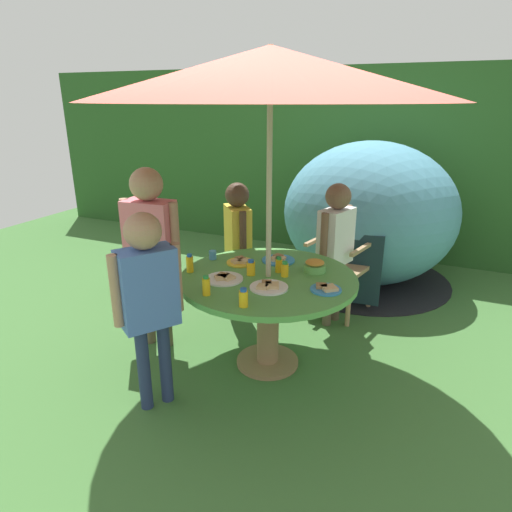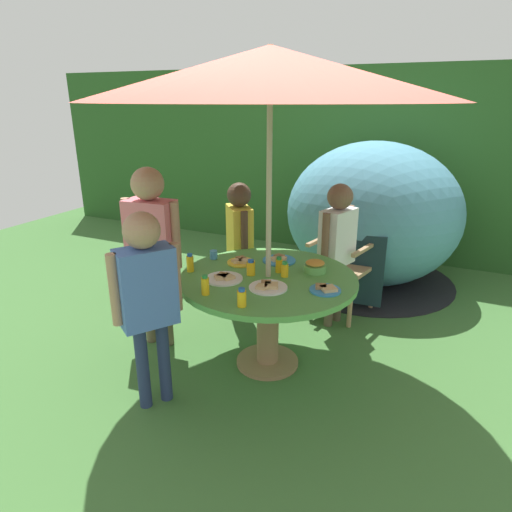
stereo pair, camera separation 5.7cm
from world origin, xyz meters
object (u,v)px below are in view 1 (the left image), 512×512
potted_plant (154,255)px  plate_mid_right (326,289)px  child_in_yellow_shirt (238,233)px  juice_bottle_center_front (285,269)px  dome_tent (369,214)px  plate_near_left (241,262)px  child_in_pink_shirt (151,236)px  juice_bottle_center_back (279,265)px  juice_bottle_far_right (243,298)px  juice_bottle_front_edge (251,268)px  patio_umbrella (270,74)px  juice_bottle_spot_a (206,286)px  plate_mid_left (278,260)px  wooden_chair (345,252)px  cup_near (213,255)px  plate_near_right (224,278)px  juice_bottle_back_edge (190,264)px  snack_bowl (315,266)px  child_in_blue_shirt (148,288)px  plate_far_left (269,287)px  garden_table (268,295)px  child_in_white_shirt (336,237)px

potted_plant → plate_mid_right: bearing=-23.4°
child_in_yellow_shirt → juice_bottle_center_front: bearing=6.9°
dome_tent → plate_near_left: (-0.62, -1.76, -0.02)m
child_in_yellow_shirt → plate_near_left: (0.26, -0.49, -0.06)m
child_in_pink_shirt → juice_bottle_center_back: 0.96m
child_in_yellow_shirt → juice_bottle_far_right: (0.59, -1.13, -0.02)m
plate_near_left → plate_mid_right: 0.74m
plate_near_left → juice_bottle_front_edge: 0.25m
patio_umbrella → juice_bottle_spot_a: patio_umbrella is taller
plate_mid_left → plate_near_left: same height
wooden_chair → juice_bottle_center_back: 1.10m
wooden_chair → child_in_pink_shirt: child_in_pink_shirt is taller
plate_near_left → cup_near: 0.23m
patio_umbrella → juice_bottle_far_right: (0.04, -0.49, -1.23)m
cup_near → plate_mid_right: bearing=-13.3°
dome_tent → plate_near_right: 2.17m
child_in_pink_shirt → cup_near: (0.38, 0.23, -0.16)m
juice_bottle_back_edge → cup_near: 0.30m
juice_bottle_far_right → juice_bottle_spot_a: bearing=169.0°
juice_bottle_back_edge → juice_bottle_spot_a: juice_bottle_back_edge is taller
child_in_yellow_shirt → juice_bottle_center_back: 0.79m
snack_bowl → juice_bottle_back_edge: 0.87m
dome_tent → plate_mid_left: size_ratio=7.56×
potted_plant → plate_near_left: bearing=-26.5°
plate_mid_left → cup_near: size_ratio=3.76×
plate_mid_right → juice_bottle_center_front: juice_bottle_center_front is taller
patio_umbrella → plate_near_left: size_ratio=10.87×
plate_near_left → juice_bottle_front_edge: juice_bottle_front_edge is taller
dome_tent → plate_near_right: bearing=-108.0°
patio_umbrella → child_in_pink_shirt: (-0.90, -0.08, -1.09)m
plate_mid_left → plate_near_left: bearing=-146.2°
snack_bowl → juice_bottle_center_front: (-0.16, -0.17, 0.01)m
child_in_blue_shirt → snack_bowl: child_in_blue_shirt is taller
plate_far_left → child_in_blue_shirt: bearing=-136.9°
child_in_blue_shirt → juice_bottle_center_back: size_ratio=11.27×
juice_bottle_spot_a → dome_tent: bearing=76.4°
plate_far_left → juice_bottle_front_edge: size_ratio=2.24×
plate_near_left → plate_far_left: bearing=-43.2°
plate_mid_right → juice_bottle_center_back: juice_bottle_center_back is taller
plate_near_right → wooden_chair: bearing=68.8°
plate_far_left → juice_bottle_front_edge: 0.26m
garden_table → patio_umbrella: patio_umbrella is taller
snack_bowl → plate_near_left: size_ratio=0.76×
plate_near_left → cup_near: size_ratio=3.17×
child_in_white_shirt → child_in_blue_shirt: size_ratio=0.97×
plate_mid_right → wooden_chair: bearing=97.1°
child_in_blue_shirt → snack_bowl: (0.73, 0.92, -0.07)m
garden_table → juice_bottle_center_back: juice_bottle_center_back is taller
patio_umbrella → child_in_pink_shirt: bearing=-174.7°
juice_bottle_far_right → cup_near: bearing=131.2°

